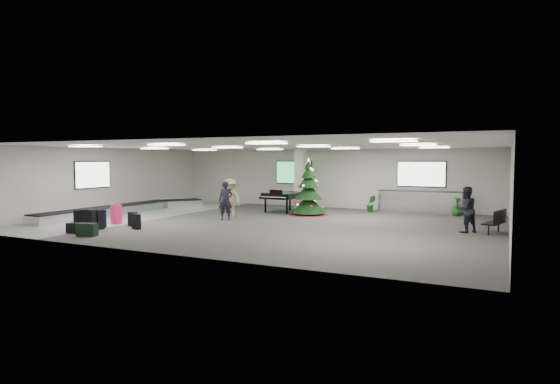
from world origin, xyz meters
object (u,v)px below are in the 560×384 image
at_px(bench, 497,220).
at_px(grand_piano, 283,196).
at_px(pink_suitcase, 116,214).
at_px(traveler_a, 226,201).
at_px(traveler_b, 230,198).
at_px(potted_plant_right, 457,206).
at_px(baggage_carousel, 125,209).
at_px(potted_plant_left, 371,204).
at_px(service_counter, 420,201).
at_px(traveler_bench, 466,210).
at_px(christmas_tree, 308,195).

bearing_deg(bench, grand_piano, 179.42).
relative_size(pink_suitcase, traveler_a, 0.48).
bearing_deg(traveler_b, potted_plant_right, 38.90).
distance_m(baggage_carousel, potted_plant_left, 12.10).
height_order(bench, traveler_a, traveler_a).
height_order(service_counter, potted_plant_right, service_counter).
xyz_separation_m(traveler_a, traveler_b, (-0.37, 0.98, 0.03)).
xyz_separation_m(baggage_carousel, potted_plant_left, (10.66, 5.74, 0.21)).
distance_m(bench, potted_plant_left, 7.41).
height_order(baggage_carousel, service_counter, service_counter).
bearing_deg(potted_plant_right, traveler_bench, -81.62).
bearing_deg(grand_piano, christmas_tree, -15.89).
height_order(traveler_b, potted_plant_right, traveler_b).
bearing_deg(traveler_b, baggage_carousel, -159.12).
relative_size(baggage_carousel, traveler_bench, 5.83).
height_order(service_counter, pink_suitcase, service_counter).
distance_m(service_counter, grand_piano, 6.82).
relative_size(baggage_carousel, potted_plant_right, 10.97).
bearing_deg(christmas_tree, pink_suitcase, -133.13).
relative_size(bench, traveler_a, 0.84).
height_order(grand_piano, traveler_bench, traveler_bench).
bearing_deg(potted_plant_left, christmas_tree, -135.13).
bearing_deg(potted_plant_right, grand_piano, -165.33).
bearing_deg(potted_plant_right, traveler_b, -151.41).
distance_m(christmas_tree, grand_piano, 1.75).
xyz_separation_m(christmas_tree, potted_plant_left, (2.39, 2.38, -0.50)).
bearing_deg(traveler_b, pink_suitcase, -117.19).
height_order(baggage_carousel, traveler_a, traveler_a).
xyz_separation_m(service_counter, potted_plant_left, (-2.18, -1.00, -0.12)).
distance_m(traveler_b, potted_plant_left, 7.08).
bearing_deg(grand_piano, potted_plant_right, 18.54).
height_order(pink_suitcase, bench, bench).
relative_size(service_counter, grand_piano, 1.92).
bearing_deg(baggage_carousel, pink_suitcase, -50.99).
bearing_deg(service_counter, grand_piano, -155.87).
relative_size(traveler_a, potted_plant_left, 1.98).
bearing_deg(traveler_bench, traveler_a, -38.35).
bearing_deg(grand_piano, bench, -12.40).
bearing_deg(potted_plant_right, christmas_tree, -157.14).
distance_m(traveler_bench, potted_plant_right, 5.28).
xyz_separation_m(traveler_bench, potted_plant_left, (-4.77, 4.89, -0.40)).
xyz_separation_m(service_counter, traveler_b, (-7.44, -5.73, 0.33)).
distance_m(pink_suitcase, grand_piano, 8.10).
bearing_deg(traveler_a, bench, -16.52).
xyz_separation_m(baggage_carousel, potted_plant_right, (14.66, 6.05, 0.23)).
distance_m(bench, traveler_bench, 1.09).
distance_m(christmas_tree, bench, 8.48).
xyz_separation_m(service_counter, christmas_tree, (-4.57, -3.37, 0.39)).
height_order(grand_piano, potted_plant_left, grand_piano).
bearing_deg(service_counter, traveler_b, -142.42).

